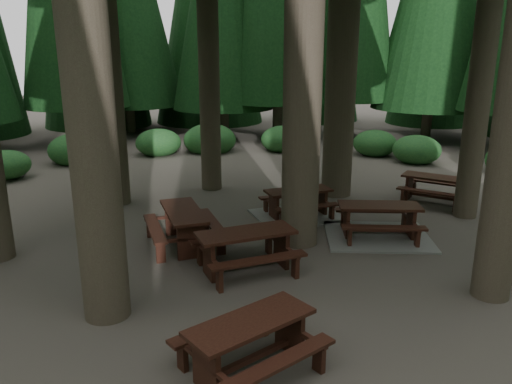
{
  "coord_description": "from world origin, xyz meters",
  "views": [
    {
      "loc": [
        -0.5,
        -10.64,
        4.32
      ],
      "look_at": [
        -0.19,
        0.65,
        1.1
      ],
      "focal_mm": 35.0,
      "sensor_mm": 36.0,
      "label": 1
    }
  ],
  "objects_px": {
    "picnic_table_c": "(298,208)",
    "picnic_table_e": "(251,337)",
    "picnic_table_f": "(246,245)",
    "picnic_table_d": "(434,185)",
    "picnic_table_b": "(184,222)",
    "picnic_table_a": "(378,226)"
  },
  "relations": [
    {
      "from": "picnic_table_b",
      "to": "picnic_table_c",
      "type": "height_order",
      "value": "picnic_table_b"
    },
    {
      "from": "picnic_table_a",
      "to": "picnic_table_b",
      "type": "xyz_separation_m",
      "value": [
        -4.56,
        -0.38,
        0.28
      ]
    },
    {
      "from": "picnic_table_d",
      "to": "picnic_table_e",
      "type": "relative_size",
      "value": 0.99
    },
    {
      "from": "picnic_table_f",
      "to": "picnic_table_b",
      "type": "bearing_deg",
      "value": 114.37
    },
    {
      "from": "picnic_table_c",
      "to": "picnic_table_e",
      "type": "bearing_deg",
      "value": -120.34
    },
    {
      "from": "picnic_table_a",
      "to": "picnic_table_d",
      "type": "bearing_deg",
      "value": 54.02
    },
    {
      "from": "picnic_table_c",
      "to": "picnic_table_b",
      "type": "bearing_deg",
      "value": -163.61
    },
    {
      "from": "picnic_table_e",
      "to": "picnic_table_f",
      "type": "distance_m",
      "value": 3.29
    },
    {
      "from": "picnic_table_b",
      "to": "picnic_table_d",
      "type": "xyz_separation_m",
      "value": [
        6.95,
        3.19,
        -0.04
      ]
    },
    {
      "from": "picnic_table_c",
      "to": "picnic_table_d",
      "type": "distance_m",
      "value": 4.31
    },
    {
      "from": "picnic_table_a",
      "to": "picnic_table_d",
      "type": "relative_size",
      "value": 1.11
    },
    {
      "from": "picnic_table_b",
      "to": "picnic_table_e",
      "type": "height_order",
      "value": "picnic_table_b"
    },
    {
      "from": "picnic_table_e",
      "to": "picnic_table_b",
      "type": "bearing_deg",
      "value": 69.73
    },
    {
      "from": "picnic_table_e",
      "to": "picnic_table_a",
      "type": "bearing_deg",
      "value": 20.99
    },
    {
      "from": "picnic_table_a",
      "to": "picnic_table_d",
      "type": "distance_m",
      "value": 3.69
    },
    {
      "from": "picnic_table_e",
      "to": "picnic_table_f",
      "type": "height_order",
      "value": "picnic_table_f"
    },
    {
      "from": "picnic_table_b",
      "to": "picnic_table_e",
      "type": "relative_size",
      "value": 1.0
    },
    {
      "from": "picnic_table_e",
      "to": "picnic_table_f",
      "type": "bearing_deg",
      "value": 53.27
    },
    {
      "from": "picnic_table_a",
      "to": "picnic_table_d",
      "type": "xyz_separation_m",
      "value": [
        2.39,
        2.81,
        0.23
      ]
    },
    {
      "from": "picnic_table_d",
      "to": "picnic_table_e",
      "type": "height_order",
      "value": "picnic_table_e"
    },
    {
      "from": "picnic_table_f",
      "to": "picnic_table_e",
      "type": "bearing_deg",
      "value": -110.09
    },
    {
      "from": "picnic_table_e",
      "to": "picnic_table_d",
      "type": "bearing_deg",
      "value": 17.7
    }
  ]
}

